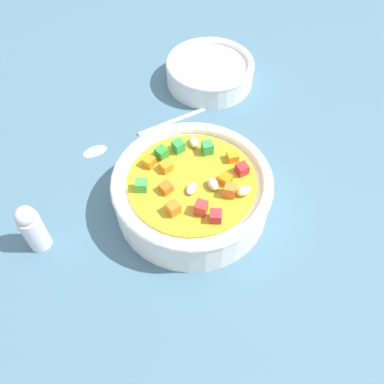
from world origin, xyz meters
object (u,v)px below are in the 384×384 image
at_px(soup_bowl_main, 192,190).
at_px(pepper_shaker, 32,228).
at_px(spoon, 138,133).
at_px(side_bowl_small, 210,71).

bearing_deg(soup_bowl_main, pepper_shaker, -160.45).
distance_m(spoon, side_bowl_small, 0.18).
distance_m(soup_bowl_main, pepper_shaker, 0.21).
bearing_deg(soup_bowl_main, spoon, 124.54).
xyz_separation_m(spoon, side_bowl_small, (0.11, 0.14, 0.02)).
bearing_deg(soup_bowl_main, side_bowl_small, 85.71).
bearing_deg(pepper_shaker, spoon, 63.42).
xyz_separation_m(side_bowl_small, pepper_shaker, (-0.21, -0.34, 0.01)).
distance_m(spoon, pepper_shaker, 0.23).
xyz_separation_m(spoon, pepper_shaker, (-0.10, -0.20, 0.03)).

